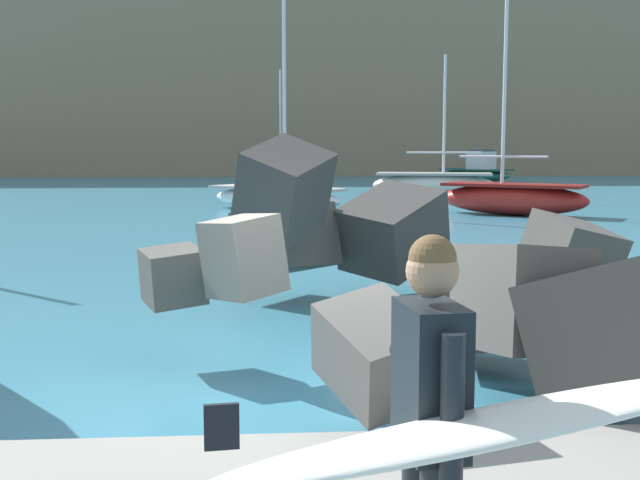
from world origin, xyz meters
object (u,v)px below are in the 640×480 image
object	(u,v)px
boat_far_left	(276,196)
boat_far_centre	(513,197)
boat_mid_right	(477,172)
surfer_with_board	(447,426)
boat_near_centre	(434,184)
boat_near_right	(285,176)

from	to	relation	value
boat_far_left	boat_far_centre	distance (m)	8.18
boat_mid_right	boat_far_centre	bearing A→B (deg)	-102.27
surfer_with_board	boat_near_centre	bearing A→B (deg)	77.98
boat_near_centre	boat_far_left	world-z (taller)	boat_far_left
boat_far_left	boat_far_centre	xyz separation A→B (m)	(7.82, -2.39, 0.09)
boat_mid_right	boat_far_left	xyz separation A→B (m)	(-12.96, -21.26, -0.11)
boat_near_centre	boat_far_centre	distance (m)	8.73
surfer_with_board	boat_near_right	world-z (taller)	boat_near_right
boat_mid_right	boat_near_centre	bearing A→B (deg)	-111.63
boat_near_right	boat_far_centre	bearing A→B (deg)	-71.92
boat_far_left	surfer_with_board	bearing A→B (deg)	-89.49
surfer_with_board	boat_far_centre	distance (m)	24.49
boat_far_centre	boat_mid_right	bearing A→B (deg)	77.73
surfer_with_board	boat_far_left	bearing A→B (deg)	90.51
surfer_with_board	boat_near_right	bearing A→B (deg)	89.17
boat_mid_right	boat_far_centre	world-z (taller)	boat_far_centre
boat_near_centre	boat_near_right	xyz separation A→B (m)	(-6.16, 12.59, -0.14)
surfer_with_board	boat_mid_right	distance (m)	48.62
boat_near_centre	boat_mid_right	world-z (taller)	boat_near_centre
surfer_with_board	boat_far_centre	xyz separation A→B (m)	(7.59, 23.27, -0.68)
surfer_with_board	boat_mid_right	xyz separation A→B (m)	(12.73, 46.92, -0.66)
boat_mid_right	boat_far_left	world-z (taller)	boat_far_left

